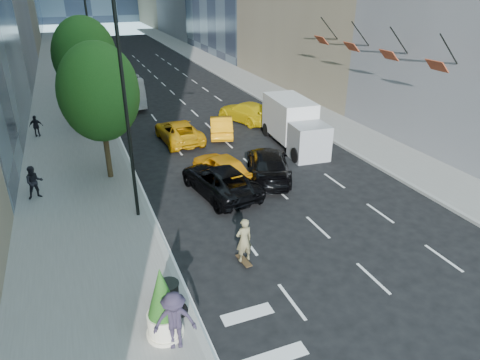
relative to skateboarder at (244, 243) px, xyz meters
name	(u,v)px	position (x,y,z in m)	size (l,w,h in m)	color
ground	(299,231)	(3.20, 1.25, -0.95)	(160.00, 160.00, 0.00)	black
sidewalk_left	(66,96)	(-5.80, 31.25, -0.87)	(6.00, 120.00, 0.15)	slate
sidewalk_right	(247,81)	(13.20, 31.25, -0.87)	(4.00, 120.00, 0.15)	slate
lamp_near	(129,97)	(-3.12, 5.25, 4.87)	(2.13, 0.22, 10.00)	black
lamp_far	(93,44)	(-3.12, 23.25, 4.87)	(2.13, 0.22, 10.00)	black
tree_near	(99,93)	(-4.00, 10.25, 4.02)	(4.20, 4.20, 7.46)	#312613
tree_mid	(85,57)	(-4.00, 20.25, 4.37)	(4.50, 4.50, 7.99)	#312613
tree_far	(77,44)	(-4.00, 33.25, 3.68)	(3.90, 3.90, 6.92)	#312613
traffic_signal	(81,38)	(-3.20, 41.25, 3.29)	(2.48, 0.53, 5.20)	black
facade_flags	(371,48)	(13.84, 11.25, 5.24)	(1.85, 13.30, 2.05)	black
skateboarder	(244,243)	(0.00, 0.00, 0.00)	(0.69, 0.45, 1.89)	#6D6544
black_sedan_lincoln	(220,180)	(1.20, 6.25, -0.18)	(2.55, 5.52, 1.53)	black
black_sedan_mercedes	(268,164)	(4.40, 7.06, -0.13)	(2.28, 5.61, 1.63)	black
taxi_a	(222,167)	(1.85, 7.75, -0.16)	(1.85, 4.59, 1.57)	orange
taxi_b	(221,126)	(4.40, 15.06, -0.22)	(1.53, 4.39, 1.44)	orange
taxi_c	(179,131)	(1.20, 14.87, -0.21)	(2.44, 5.29, 1.47)	#CF8D0A
taxi_d	(246,112)	(7.40, 17.45, -0.16)	(2.19, 5.40, 1.57)	#DDB80B
city_bus	(112,83)	(-1.60, 28.30, 0.67)	(2.71, 11.57, 3.22)	white
box_truck	(294,124)	(8.22, 11.15, 0.62)	(2.85, 6.60, 3.08)	silver
pedestrian_a	(34,182)	(-7.81, 8.94, 0.08)	(0.85, 0.66, 1.74)	black
pedestrian_b	(36,126)	(-8.00, 19.25, -0.02)	(0.91, 0.38, 1.55)	black
pedestrian_c	(175,321)	(-3.60, -3.34, 0.20)	(1.28, 0.74, 1.99)	#282132
trash_can	(169,296)	(-3.40, -1.64, -0.29)	(0.67, 0.67, 1.01)	black
planter_shrub	(163,304)	(-3.81, -2.74, 0.41)	(1.06, 1.06, 2.53)	beige
garbage_bags	(175,315)	(-3.36, -2.27, -0.57)	(0.98, 0.94, 0.48)	black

